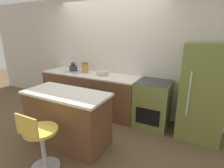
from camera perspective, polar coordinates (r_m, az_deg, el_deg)
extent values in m
plane|color=brown|center=(3.92, -5.53, -11.22)|extent=(14.00, 14.00, 0.00)
cube|color=beige|center=(4.08, -0.73, 9.29)|extent=(8.00, 0.06, 2.60)
cube|color=brown|center=(4.18, -7.22, -2.86)|extent=(2.34, 0.64, 0.87)
cube|color=silver|center=(4.05, -7.46, 3.17)|extent=(2.34, 0.64, 0.03)
cube|color=#9EA3A8|center=(4.29, -11.98, 3.98)|extent=(0.44, 0.35, 0.01)
cube|color=brown|center=(3.07, -14.23, -11.00)|extent=(1.36, 0.61, 0.86)
cube|color=silver|center=(2.89, -14.88, -3.03)|extent=(1.41, 0.65, 0.04)
cube|color=olive|center=(3.59, 13.09, -6.34)|extent=(0.64, 0.64, 0.90)
cube|color=black|center=(3.36, 11.47, -10.47)|extent=(0.45, 0.01, 0.32)
cube|color=#333338|center=(3.43, 13.59, 0.67)|extent=(0.61, 0.61, 0.01)
cube|color=olive|center=(3.37, 27.40, -2.46)|extent=(0.70, 0.65, 1.67)
cube|color=silver|center=(3.03, 23.77, -3.13)|extent=(0.02, 0.02, 0.75)
cylinder|color=#B7B7BC|center=(2.87, -20.83, -23.98)|extent=(0.39, 0.39, 0.02)
cylinder|color=#B7B7BC|center=(2.70, -21.47, -19.51)|extent=(0.06, 0.06, 0.58)
cylinder|color=gold|center=(2.54, -22.23, -13.87)|extent=(0.44, 0.44, 0.04)
cube|color=gold|center=(2.37, -26.10, -12.37)|extent=(0.37, 0.02, 0.27)
cylinder|color=#333338|center=(4.35, -12.50, 5.07)|extent=(0.19, 0.19, 0.13)
sphere|color=#333338|center=(4.33, -12.58, 6.35)|extent=(0.11, 0.11, 0.11)
cylinder|color=#C1B28E|center=(3.89, -3.13, 3.65)|extent=(0.26, 0.26, 0.08)
cylinder|color=#B77F33|center=(4.13, -8.75, 5.20)|extent=(0.15, 0.15, 0.21)
cylinder|color=brown|center=(4.11, -8.82, 6.74)|extent=(0.15, 0.15, 0.02)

